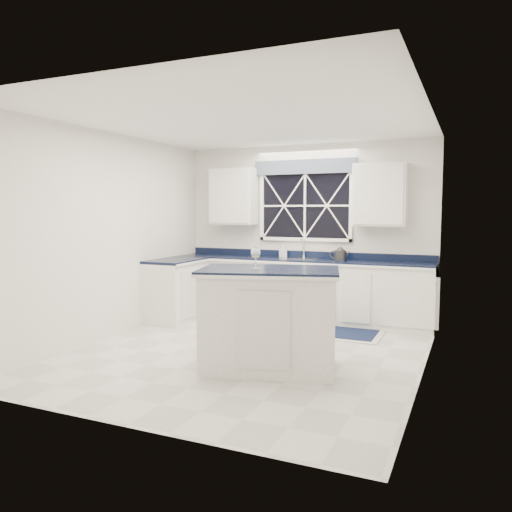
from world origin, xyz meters
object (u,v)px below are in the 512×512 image
at_px(dishwasher, 235,289).
at_px(faucet, 303,248).
at_px(soap_bottle, 283,251).
at_px(island, 269,319).
at_px(wine_glass, 256,253).
at_px(kettle, 340,254).

bearing_deg(dishwasher, faucet, 10.02).
height_order(dishwasher, soap_bottle, soap_bottle).
bearing_deg(island, faucet, 85.14).
relative_size(wine_glass, soap_bottle, 1.18).
xyz_separation_m(wine_glass, soap_bottle, (-0.69, 2.65, -0.19)).
height_order(island, wine_glass, wine_glass).
relative_size(faucet, island, 0.19).
height_order(dishwasher, island, island).
bearing_deg(faucet, soap_bottle, -173.61).
xyz_separation_m(faucet, island, (0.48, -2.61, -0.56)).
bearing_deg(soap_bottle, dishwasher, -168.46).
distance_m(kettle, wine_glass, 2.55).
bearing_deg(wine_glass, faucet, 97.68).
relative_size(faucet, soap_bottle, 1.52).
bearing_deg(dishwasher, kettle, 1.26).
bearing_deg(soap_bottle, kettle, -7.21).
bearing_deg(island, kettle, 71.42).
height_order(kettle, wine_glass, wine_glass).
distance_m(island, soap_bottle, 2.74).
bearing_deg(dishwasher, wine_glass, -59.58).
bearing_deg(kettle, soap_bottle, 158.52).
bearing_deg(faucet, kettle, -14.14).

